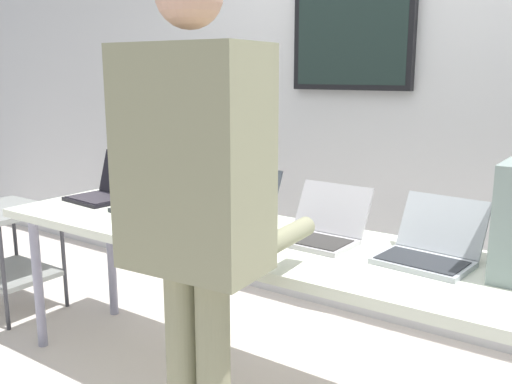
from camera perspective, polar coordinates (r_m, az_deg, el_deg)
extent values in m
cube|color=silver|center=(3.27, 12.17, 10.25)|extent=(8.00, 0.06, 2.73)
cube|color=black|center=(3.28, 9.77, 15.08)|extent=(0.72, 0.05, 0.55)
cube|color=black|center=(3.26, 9.65, 15.10)|extent=(0.66, 0.02, 0.49)
cube|color=silver|center=(2.38, 0.76, -5.09)|extent=(2.76, 0.70, 0.04)
cylinder|color=gray|center=(3.22, -21.38, -8.55)|extent=(0.05, 0.05, 0.73)
cylinder|color=gray|center=(3.50, -14.56, -6.44)|extent=(0.05, 0.05, 0.73)
cube|color=black|center=(3.15, -15.91, -0.71)|extent=(0.33, 0.27, 0.02)
cube|color=#322E35|center=(3.14, -16.10, -0.53)|extent=(0.30, 0.22, 0.00)
cube|color=black|center=(3.21, -13.75, 1.93)|extent=(0.32, 0.11, 0.23)
cube|color=#2C593C|center=(3.21, -13.70, 1.92)|extent=(0.29, 0.09, 0.20)
cube|color=#23282A|center=(2.81, -10.59, -1.96)|extent=(0.40, 0.30, 0.02)
cube|color=#31312D|center=(2.80, -10.81, -1.76)|extent=(0.37, 0.24, 0.00)
cube|color=#23282A|center=(2.88, -8.16, 1.17)|extent=(0.38, 0.12, 0.25)
cube|color=#3B4084|center=(2.89, -8.11, 1.16)|extent=(0.35, 0.10, 0.22)
cube|color=#333A41|center=(2.55, -3.31, -3.20)|extent=(0.37, 0.26, 0.02)
cube|color=#2F2830|center=(2.54, -3.47, -3.00)|extent=(0.34, 0.20, 0.00)
cube|color=#333A41|center=(2.66, -1.16, 0.06)|extent=(0.36, 0.12, 0.22)
cube|color=white|center=(2.66, -1.13, 0.04)|extent=(0.33, 0.11, 0.19)
cube|color=#B0ADB2|center=(2.29, 5.81, -5.04)|extent=(0.33, 0.23, 0.02)
cube|color=#312F2E|center=(2.28, 5.67, -4.82)|extent=(0.31, 0.18, 0.00)
cube|color=#B0ADB2|center=(2.39, 7.83, -1.66)|extent=(0.33, 0.12, 0.20)
cube|color=#364F7E|center=(2.40, 7.87, -1.68)|extent=(0.30, 0.10, 0.17)
cube|color=#ACB2B9|center=(2.12, 16.67, -6.92)|extent=(0.34, 0.25, 0.02)
cube|color=#292C31|center=(2.10, 16.57, -6.69)|extent=(0.31, 0.20, 0.00)
cube|color=#ACB2B9|center=(2.23, 18.52, -3.15)|extent=(0.33, 0.14, 0.20)
cube|color=black|center=(2.23, 18.55, -3.17)|extent=(0.30, 0.12, 0.18)
cube|color=gray|center=(1.69, -6.45, 3.28)|extent=(0.46, 0.29, 0.68)
cylinder|color=gray|center=(2.07, -5.06, -3.24)|extent=(0.09, 0.32, 0.07)
cylinder|color=gray|center=(1.90, 3.06, -4.59)|extent=(0.09, 0.32, 0.07)
cube|color=gray|center=(3.73, -24.22, -1.67)|extent=(0.56, 0.44, 0.03)
cube|color=gray|center=(3.84, -23.69, -7.60)|extent=(0.53, 0.42, 0.03)
cylinder|color=#333338|center=(3.50, -24.37, -7.85)|extent=(0.02, 0.02, 0.65)
cylinder|color=#333338|center=(4.12, -23.35, -4.83)|extent=(0.02, 0.02, 0.65)
cylinder|color=#333338|center=(3.70, -19.05, -6.34)|extent=(0.02, 0.02, 0.65)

